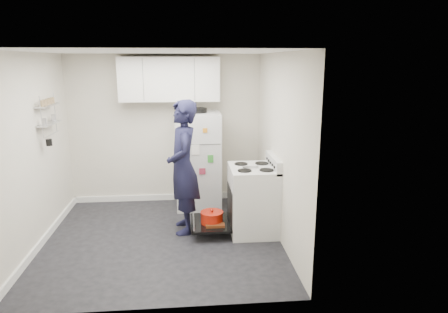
{
  "coord_description": "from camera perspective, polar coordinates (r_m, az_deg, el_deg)",
  "views": [
    {
      "loc": [
        0.38,
        -5.14,
        2.4
      ],
      "look_at": [
        0.89,
        0.41,
        1.05
      ],
      "focal_mm": 32.0,
      "sensor_mm": 36.0,
      "label": 1
    }
  ],
  "objects": [
    {
      "name": "open_oven_door",
      "position": [
        5.72,
        -1.82,
        -9.02
      ],
      "size": [
        0.55,
        0.7,
        0.24
      ],
      "color": "black",
      "rests_on": "ground"
    },
    {
      "name": "room",
      "position": [
        5.32,
        -9.49,
        0.47
      ],
      "size": [
        3.21,
        3.21,
        2.51
      ],
      "color": "black",
      "rests_on": "ground"
    },
    {
      "name": "upper_cabinets",
      "position": [
        6.58,
        -7.81,
        10.89
      ],
      "size": [
        1.6,
        0.33,
        0.7
      ],
      "primitive_type": "cube",
      "color": "silver",
      "rests_on": "room"
    },
    {
      "name": "person",
      "position": [
        5.6,
        -5.87,
        -1.55
      ],
      "size": [
        0.51,
        0.72,
        1.88
      ],
      "primitive_type": "imported",
      "rotation": [
        0.0,
        0.0,
        -1.48
      ],
      "color": "black",
      "rests_on": "ground"
    },
    {
      "name": "electric_range",
      "position": [
        5.7,
        4.03,
        -6.23
      ],
      "size": [
        0.66,
        0.76,
        1.1
      ],
      "color": "silver",
      "rests_on": "ground"
    },
    {
      "name": "wall_shelf_rack",
      "position": [
        5.98,
        -23.8,
        5.51
      ],
      "size": [
        0.14,
        0.6,
        0.61
      ],
      "color": "#B2B2B7",
      "rests_on": "room"
    },
    {
      "name": "refrigerator",
      "position": [
        6.59,
        -3.69,
        -0.48
      ],
      "size": [
        0.72,
        0.74,
        1.65
      ],
      "color": "silver",
      "rests_on": "ground"
    }
  ]
}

